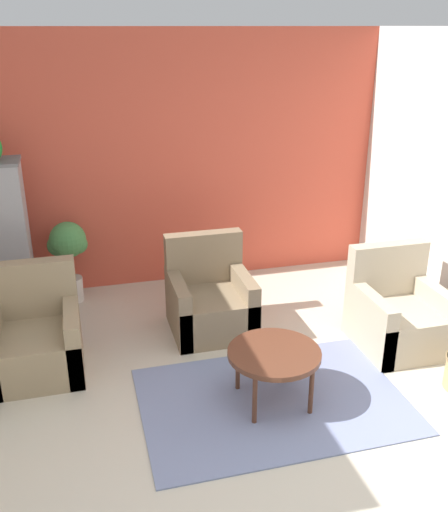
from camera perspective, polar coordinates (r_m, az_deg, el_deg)
name	(u,v)px	position (r m, az deg, el deg)	size (l,w,h in m)	color
ground_plane	(297,502)	(3.77, 7.29, -23.21)	(20.00, 20.00, 0.00)	beige
wall_back_accent	(182,161)	(6.14, -4.24, 9.41)	(4.44, 0.06, 2.66)	#C64C38
area_rug	(272,400)	(4.52, 4.87, -14.19)	(2.00, 1.36, 0.01)	slate
coffee_table	(274,356)	(4.29, 5.04, -9.92)	(0.70, 0.70, 0.44)	#512D1E
armchair_left	(35,340)	(4.97, -18.35, -7.98)	(0.73, 0.74, 0.87)	#8E7A5B
armchair_right	(398,316)	(5.32, 16.99, -5.76)	(0.73, 0.74, 0.87)	tan
armchair_middle	(210,302)	(5.34, -1.43, -4.59)	(0.73, 0.74, 0.87)	#7A664C
birdcage	(9,245)	(5.78, -20.73, 1.07)	(0.53, 0.53, 1.55)	slate
potted_plant	(68,248)	(5.95, -15.32, 0.75)	(0.40, 0.36, 0.86)	beige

